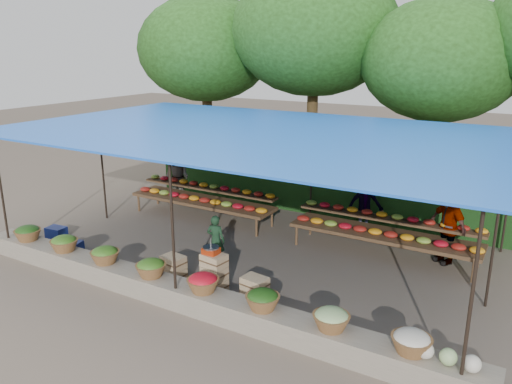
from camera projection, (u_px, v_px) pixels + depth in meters
The scene contains 16 objects.
ground at pixel (257, 253), 11.40m from camera, with size 60.00×60.00×0.00m, color #685B4C.
stone_curb at pixel (181, 295), 9.07m from camera, with size 10.60×0.55×0.40m, color #6E6658.
stall_canopy at pixel (259, 137), 10.70m from camera, with size 10.80×6.60×2.82m.
produce_baskets at pixel (176, 275), 9.01m from camera, with size 8.98×0.58×0.34m.
netting_backdrop at pixel (315, 171), 13.66m from camera, with size 10.60×0.06×2.50m, color #1F4B1A.
tree_row at pixel (375, 41), 14.87m from camera, with size 16.51×5.50×7.12m.
fruit_table_left at pixel (203, 197), 13.56m from camera, with size 4.21×0.95×0.93m.
fruit_table_right at pixel (385, 230), 11.13m from camera, with size 4.21×0.95×0.93m.
crate_counter at pixel (213, 276), 9.55m from camera, with size 2.39×0.40×0.77m.
weighing_scale at pixel (211, 250), 9.42m from camera, with size 0.31×0.31×0.32m.
vendor_seated at pixel (216, 240), 10.63m from camera, with size 0.41×0.27×1.13m, color #17341E.
customer_left at pixel (177, 178), 14.70m from camera, with size 0.79×0.62×1.63m, color slate.
customer_mid at pixel (365, 203), 12.54m from camera, with size 0.96×0.55×1.49m, color slate.
customer_right at pixel (448, 226), 10.70m from camera, with size 0.98×0.41×1.68m, color slate.
blue_crate_front at pixel (56, 232), 12.28m from camera, with size 0.45×0.33×0.27m, color navy.
blue_crate_back at pixel (71, 248), 11.34m from camera, with size 0.48×0.35×0.29m, color navy.
Camera 1 is at (5.31, -9.12, 4.54)m, focal length 35.00 mm.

